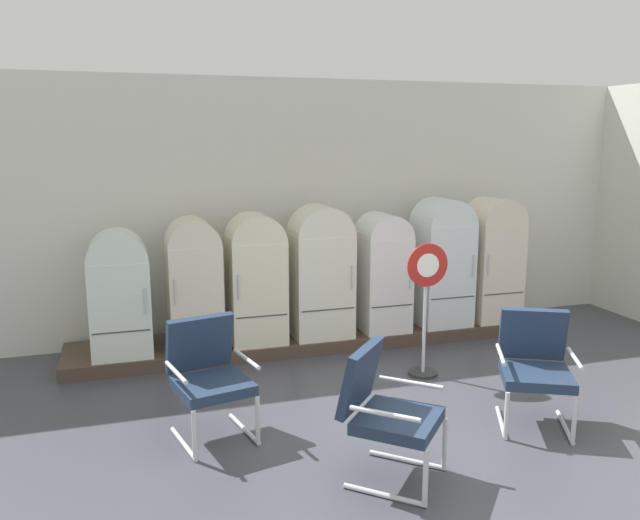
{
  "coord_description": "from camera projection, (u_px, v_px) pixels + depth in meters",
  "views": [
    {
      "loc": [
        -2.24,
        -4.23,
        2.55
      ],
      "look_at": [
        -0.07,
        2.75,
        1.13
      ],
      "focal_mm": 35.31,
      "sensor_mm": 36.0,
      "label": 1
    }
  ],
  "objects": [
    {
      "name": "display_plinth",
      "position": [
        319.0,
        337.0,
        7.93
      ],
      "size": [
        6.07,
        0.95,
        0.15
      ],
      "primitive_type": "cube",
      "color": "#4A392F",
      "rests_on": "ground"
    },
    {
      "name": "sign_stand",
      "position": [
        425.0,
        311.0,
        6.74
      ],
      "size": [
        0.46,
        0.32,
        1.46
      ],
      "color": "#2D2D30",
      "rests_on": "ground"
    },
    {
      "name": "refrigerator_1",
      "position": [
        194.0,
        279.0,
        7.23
      ],
      "size": [
        0.59,
        0.71,
        1.5
      ],
      "color": "beige",
      "rests_on": "display_plinth"
    },
    {
      "name": "refrigerator_4",
      "position": [
        383.0,
        268.0,
        7.88
      ],
      "size": [
        0.58,
        0.65,
        1.48
      ],
      "color": "white",
      "rests_on": "display_plinth"
    },
    {
      "name": "refrigerator_5",
      "position": [
        442.0,
        258.0,
        8.11
      ],
      "size": [
        0.66,
        0.66,
        1.64
      ],
      "color": "white",
      "rests_on": "display_plinth"
    },
    {
      "name": "refrigerator_0",
      "position": [
        119.0,
        290.0,
        6.96
      ],
      "size": [
        0.65,
        0.64,
        1.4
      ],
      "color": "silver",
      "rests_on": "display_plinth"
    },
    {
      "name": "refrigerator_2",
      "position": [
        256.0,
        274.0,
        7.4
      ],
      "size": [
        0.64,
        0.64,
        1.54
      ],
      "color": "silver",
      "rests_on": "display_plinth"
    },
    {
      "name": "refrigerator_3",
      "position": [
        321.0,
        268.0,
        7.61
      ],
      "size": [
        0.71,
        0.61,
        1.61
      ],
      "color": "silver",
      "rests_on": "display_plinth"
    },
    {
      "name": "armchair_center",
      "position": [
        385.0,
        407.0,
        4.71
      ],
      "size": [
        0.92,
        0.91,
        1.03
      ],
      "color": "silver",
      "rests_on": "ground"
    },
    {
      "name": "armchair_left",
      "position": [
        208.0,
        372.0,
        5.41
      ],
      "size": [
        0.76,
        0.82,
        1.03
      ],
      "color": "silver",
      "rests_on": "ground"
    },
    {
      "name": "back_wall",
      "position": [
        305.0,
        207.0,
        8.22
      ],
      "size": [
        11.76,
        0.12,
        3.29
      ],
      "color": "silver",
      "rests_on": "ground"
    },
    {
      "name": "armchair_right",
      "position": [
        535.0,
        362.0,
        5.64
      ],
      "size": [
        0.85,
        0.9,
        1.03
      ],
      "color": "silver",
      "rests_on": "ground"
    },
    {
      "name": "ground",
      "position": [
        429.0,
        460.0,
        5.11
      ],
      "size": [
        12.0,
        10.0,
        0.05
      ],
      "primitive_type": "cube",
      "color": "#3F4049"
    },
    {
      "name": "refrigerator_6",
      "position": [
        493.0,
        255.0,
        8.32
      ],
      "size": [
        0.63,
        0.65,
        1.62
      ],
      "color": "beige",
      "rests_on": "display_plinth"
    }
  ]
}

